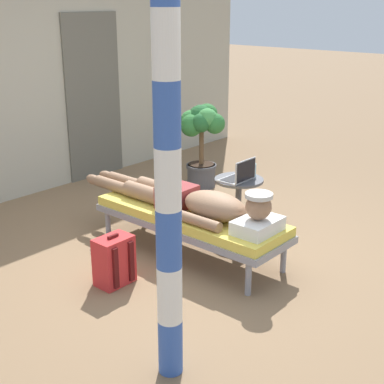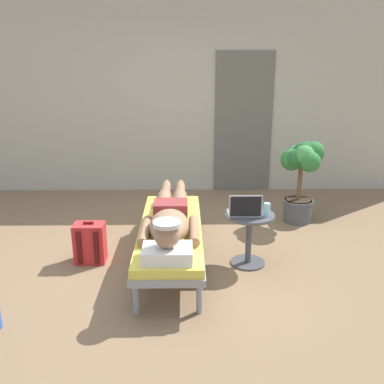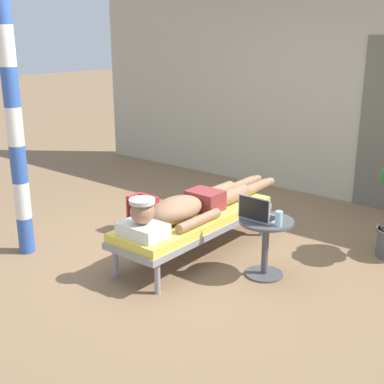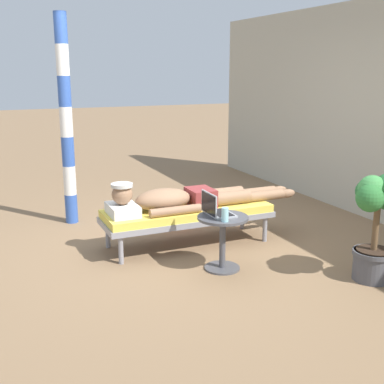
# 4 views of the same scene
# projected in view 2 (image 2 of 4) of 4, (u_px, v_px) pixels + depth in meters

# --- Properties ---
(ground_plane) EXTENTS (40.00, 40.00, 0.00)m
(ground_plane) POSITION_uv_depth(u_px,v_px,m) (172.00, 269.00, 4.16)
(ground_plane) COLOR #846647
(house_wall_back) EXTENTS (7.60, 0.20, 2.70)m
(house_wall_back) POSITION_uv_depth(u_px,v_px,m) (175.00, 100.00, 6.29)
(house_wall_back) COLOR #B2AD99
(house_wall_back) RESTS_ON ground
(house_door_panel) EXTENTS (0.84, 0.03, 2.04)m
(house_door_panel) POSITION_uv_depth(u_px,v_px,m) (243.00, 123.00, 6.30)
(house_door_panel) COLOR #625F54
(house_door_panel) RESTS_ON ground
(lounge_chair) EXTENTS (0.60, 1.84, 0.42)m
(lounge_chair) POSITION_uv_depth(u_px,v_px,m) (171.00, 233.00, 4.13)
(lounge_chair) COLOR gray
(lounge_chair) RESTS_ON ground
(person_reclining) EXTENTS (0.53, 2.17, 0.33)m
(person_reclining) POSITION_uv_depth(u_px,v_px,m) (170.00, 218.00, 4.03)
(person_reclining) COLOR white
(person_reclining) RESTS_ON lounge_chair
(side_table) EXTENTS (0.48, 0.48, 0.52)m
(side_table) POSITION_uv_depth(u_px,v_px,m) (249.00, 230.00, 4.17)
(side_table) COLOR #4C4C51
(side_table) RESTS_ON ground
(laptop) EXTENTS (0.31, 0.24, 0.23)m
(laptop) POSITION_uv_depth(u_px,v_px,m) (244.00, 210.00, 4.05)
(laptop) COLOR #A5A8AD
(laptop) RESTS_ON side_table
(drink_glass) EXTENTS (0.06, 0.06, 0.13)m
(drink_glass) POSITION_uv_depth(u_px,v_px,m) (267.00, 210.00, 4.04)
(drink_glass) COLOR #99D8E5
(drink_glass) RESTS_ON side_table
(backpack) EXTENTS (0.30, 0.26, 0.42)m
(backpack) POSITION_uv_depth(u_px,v_px,m) (90.00, 243.00, 4.26)
(backpack) COLOR red
(backpack) RESTS_ON ground
(potted_plant) EXTENTS (0.52, 0.55, 1.00)m
(potted_plant) POSITION_uv_depth(u_px,v_px,m) (302.00, 169.00, 5.17)
(potted_plant) COLOR #4C4C51
(potted_plant) RESTS_ON ground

